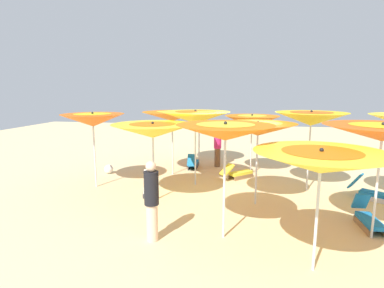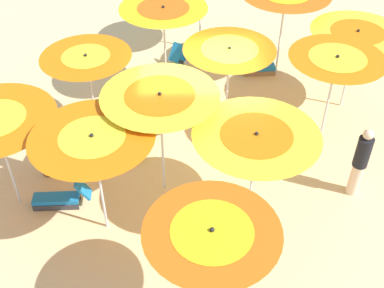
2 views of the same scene
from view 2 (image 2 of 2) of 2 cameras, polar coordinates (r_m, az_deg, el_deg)
ground at (r=11.58m, az=1.10°, el=-0.49°), size 36.76×36.76×0.04m
beach_umbrella_1 at (r=8.55m, az=-11.31°, el=0.02°), size 2.15×2.15×2.37m
beach_umbrella_2 at (r=6.97m, az=2.28°, el=-10.93°), size 1.94×1.94×2.41m
beach_umbrella_3 at (r=11.00m, az=-11.97°, el=8.91°), size 1.96×1.96×2.23m
beach_umbrella_4 at (r=9.18m, az=-3.68°, el=4.73°), size 2.21×2.21×2.47m
beach_umbrella_5 at (r=8.71m, az=7.34°, el=0.15°), size 2.25×2.25×2.24m
beach_umbrella_6 at (r=12.18m, az=-3.28°, el=14.56°), size 2.11×2.11×2.49m
beach_umbrella_7 at (r=10.91m, az=4.29°, el=10.13°), size 2.02×2.02×2.29m
beach_umbrella_8 at (r=10.64m, az=16.24°, el=8.81°), size 1.99×1.99×2.47m
beach_umbrella_11 at (r=12.43m, az=18.39°, el=11.46°), size 2.20×2.20×2.17m
lounger_0 at (r=9.67m, az=3.14°, el=-9.31°), size 1.22×0.63×0.66m
lounger_1 at (r=14.63m, az=-0.73°, el=10.47°), size 0.97×1.19×0.69m
lounger_2 at (r=14.11m, az=7.32°, el=8.83°), size 1.17×0.42×0.67m
lounger_3 at (r=11.58m, az=-7.77°, el=0.56°), size 1.14×1.16×0.58m
lounger_4 at (r=10.49m, az=-14.88°, el=-5.98°), size 1.20×0.36×0.66m
beachgoer_0 at (r=10.47m, az=18.79°, el=-1.90°), size 0.30×0.30×1.69m
beachgoer_1 at (r=10.82m, az=-16.95°, el=-0.08°), size 0.30×0.30×1.63m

